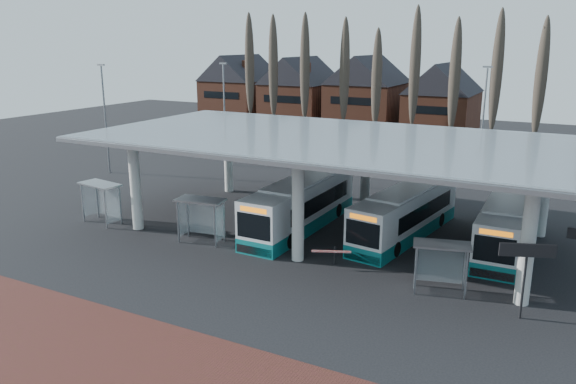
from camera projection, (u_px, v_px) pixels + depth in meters
The scene contains 15 objects.
ground at pixel (277, 275), 30.18m from camera, with size 140.00×140.00×0.00m, color black.
station_canopy at pixel (337, 147), 35.55m from camera, with size 32.00×16.00×6.34m.
poplar_row at pixel (435, 76), 56.12m from camera, with size 45.10×1.10×14.50m.
townhouse_row at pixel (333, 91), 73.33m from camera, with size 36.80×10.30×12.25m.
lamp_post_a at pixel (225, 113), 55.69m from camera, with size 0.80×0.16×10.17m.
lamp_post_b at pixel (483, 123), 48.34m from camera, with size 0.80×0.16×10.17m.
lamp_post_d at pixel (105, 117), 52.44m from camera, with size 0.80×0.16×10.17m.
bus_1 at pixel (301, 205), 37.53m from camera, with size 2.73×12.02×3.33m.
bus_2 at pixel (406, 214), 35.92m from camera, with size 4.05×11.63×3.17m.
bus_3 at pixel (506, 224), 33.97m from camera, with size 2.56×11.19×3.10m.
shelter_0 at pixel (102, 194), 38.54m from camera, with size 3.22×1.95×2.81m.
shelter_1 at pixel (202, 210), 34.82m from camera, with size 3.17×1.88×2.78m.
shelter_2 at pixel (441, 256), 27.81m from camera, with size 3.03×2.03×2.57m.
info_sign_0 at pixel (527, 256), 24.71m from camera, with size 2.30×0.97×3.59m.
barrier at pixel (332, 252), 31.10m from camera, with size 2.05×1.02×1.09m.
Camera 1 is at (13.54, -24.50, 12.16)m, focal length 35.00 mm.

